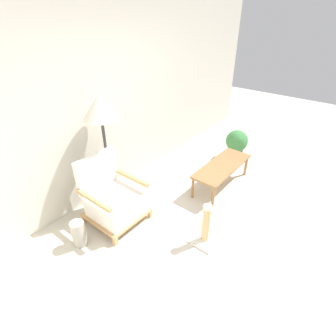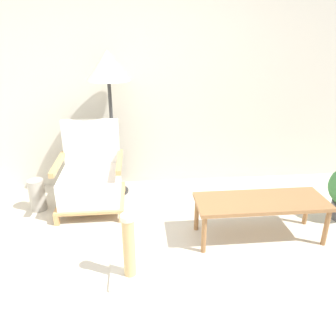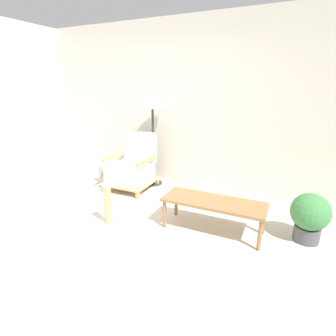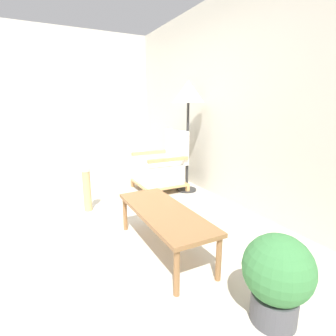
% 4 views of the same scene
% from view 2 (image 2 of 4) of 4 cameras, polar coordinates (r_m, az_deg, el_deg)
% --- Properties ---
extents(ground_plane, '(14.00, 14.00, 0.00)m').
position_cam_2_polar(ground_plane, '(2.53, -4.42, -22.98)').
color(ground_plane, beige).
extents(wall_back, '(8.00, 0.06, 2.70)m').
position_cam_2_polar(wall_back, '(3.95, -5.86, 15.94)').
color(wall_back, beige).
rests_on(wall_back, ground_plane).
extents(armchair, '(0.70, 0.70, 0.92)m').
position_cam_2_polar(armchair, '(3.64, -13.24, -1.87)').
color(armchair, tan).
rests_on(armchair, ground_plane).
extents(floor_lamp, '(0.46, 0.46, 1.63)m').
position_cam_2_polar(floor_lamp, '(3.65, -10.37, 16.07)').
color(floor_lamp, '#2D2D2D').
rests_on(floor_lamp, ground_plane).
extents(coffee_table, '(1.19, 0.44, 0.39)m').
position_cam_2_polar(coffee_table, '(3.12, 15.88, -6.08)').
color(coffee_table, olive).
rests_on(coffee_table, ground_plane).
extents(vase, '(0.17, 0.17, 0.35)m').
position_cam_2_polar(vase, '(3.82, -21.83, -4.37)').
color(vase, '#9E998E').
rests_on(vase, ground_plane).
extents(scratching_post, '(0.32, 0.32, 0.57)m').
position_cam_2_polar(scratching_post, '(2.64, -6.72, -15.15)').
color(scratching_post, beige).
rests_on(scratching_post, ground_plane).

